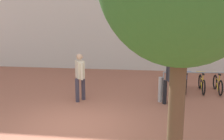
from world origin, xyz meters
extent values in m
plane|color=#9E5B47|center=(0.00, 0.00, 0.00)|extent=(60.00, 60.00, 0.00)
cylinder|color=brown|center=(2.56, -2.27, 1.32)|extent=(0.28, 0.28, 2.65)
cylinder|color=#99999E|center=(2.69, 3.95, 0.40)|extent=(0.06, 0.06, 0.80)
cylinder|color=#99999E|center=(4.53, 4.13, 0.80)|extent=(3.69, 0.42, 0.06)
torus|color=black|center=(2.93, 3.54, 0.30)|extent=(0.13, 0.61, 0.61)
torus|color=black|center=(3.05, 4.47, 0.30)|extent=(0.13, 0.61, 0.61)
cylinder|color=black|center=(2.99, 4.00, 0.51)|extent=(0.13, 0.77, 0.03)
cylinder|color=black|center=(3.00, 4.09, 0.27)|extent=(0.10, 0.56, 0.40)
cylinder|color=black|center=(2.97, 3.83, 0.62)|extent=(0.03, 0.03, 0.26)
cube|color=black|center=(2.97, 3.83, 0.76)|extent=(0.10, 0.19, 0.05)
cylinder|color=black|center=(3.03, 4.36, 0.75)|extent=(0.39, 0.08, 0.04)
torus|color=black|center=(3.53, 3.62, 0.30)|extent=(0.15, 0.61, 0.61)
torus|color=black|center=(3.67, 4.54, 0.30)|extent=(0.15, 0.61, 0.61)
cylinder|color=#194CA5|center=(3.60, 4.08, 0.51)|extent=(0.15, 0.77, 0.03)
cylinder|color=#194CA5|center=(3.62, 4.17, 0.27)|extent=(0.12, 0.56, 0.40)
cylinder|color=#194CA5|center=(3.58, 3.91, 0.62)|extent=(0.03, 0.03, 0.26)
cube|color=black|center=(3.58, 3.91, 0.76)|extent=(0.10, 0.19, 0.05)
cylinder|color=#194CA5|center=(3.66, 4.43, 0.75)|extent=(0.39, 0.09, 0.04)
torus|color=black|center=(4.20, 3.66, 0.30)|extent=(0.07, 0.61, 0.61)
torus|color=black|center=(4.23, 4.59, 0.30)|extent=(0.07, 0.61, 0.61)
cylinder|color=gold|center=(4.22, 4.12, 0.51)|extent=(0.06, 0.77, 0.03)
cylinder|color=gold|center=(4.22, 4.22, 0.27)|extent=(0.05, 0.56, 0.40)
cylinder|color=gold|center=(4.21, 3.96, 0.62)|extent=(0.03, 0.03, 0.26)
cube|color=black|center=(4.21, 3.96, 0.76)|extent=(0.08, 0.19, 0.05)
cylinder|color=gold|center=(4.23, 4.48, 0.75)|extent=(0.39, 0.05, 0.04)
torus|color=black|center=(4.83, 3.67, 0.30)|extent=(0.06, 0.61, 0.61)
torus|color=black|center=(4.84, 4.61, 0.30)|extent=(0.06, 0.61, 0.61)
cylinder|color=gold|center=(4.84, 4.14, 0.51)|extent=(0.04, 0.77, 0.03)
cylinder|color=gold|center=(4.84, 4.23, 0.27)|extent=(0.04, 0.56, 0.40)
cylinder|color=gold|center=(4.83, 3.97, 0.62)|extent=(0.03, 0.03, 0.26)
cube|color=black|center=(4.83, 3.97, 0.76)|extent=(0.08, 0.18, 0.05)
cylinder|color=gold|center=(4.84, 4.49, 0.75)|extent=(0.39, 0.04, 0.04)
cylinder|color=#ADADB2|center=(2.52, 2.61, 0.45)|extent=(0.16, 0.16, 0.90)
cylinder|color=#383342|center=(-0.41, 2.20, 0.42)|extent=(0.14, 0.14, 0.85)
cylinder|color=#383342|center=(-0.26, 2.49, 0.42)|extent=(0.14, 0.14, 0.85)
cube|color=beige|center=(-0.33, 2.34, 1.16)|extent=(0.41, 0.47, 0.62)
cylinder|color=beige|center=(-0.20, 2.12, 1.13)|extent=(0.09, 0.09, 0.59)
cylinder|color=beige|center=(-0.46, 2.57, 1.13)|extent=(0.09, 0.09, 0.59)
sphere|color=tan|center=(-0.33, 2.34, 1.61)|extent=(0.22, 0.22, 0.22)
cylinder|color=black|center=(2.93, 2.57, 0.42)|extent=(0.14, 0.14, 0.85)
cylinder|color=black|center=(2.66, 2.41, 0.42)|extent=(0.14, 0.14, 0.85)
cube|color=#2D2D38|center=(2.80, 2.49, 1.16)|extent=(0.27, 0.42, 0.62)
cylinder|color=#2D2D38|center=(2.81, 2.75, 1.13)|extent=(0.09, 0.09, 0.59)
cylinder|color=#2D2D38|center=(2.78, 2.23, 1.13)|extent=(0.09, 0.09, 0.59)
sphere|color=tan|center=(2.80, 2.49, 1.61)|extent=(0.22, 0.22, 0.22)
camera|label=1|loc=(2.05, -6.78, 3.10)|focal=43.41mm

